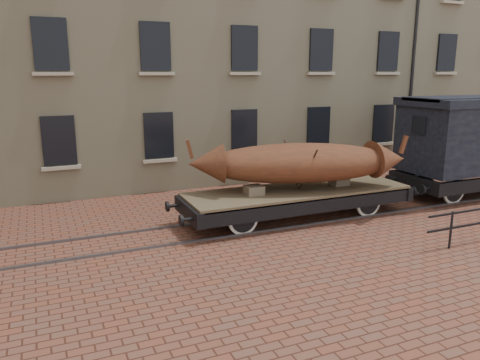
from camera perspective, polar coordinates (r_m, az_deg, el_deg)
name	(u,v)px	position (r m, az deg, el deg)	size (l,w,h in m)	color
ground	(279,221)	(14.60, 4.83, -4.99)	(90.00, 90.00, 0.00)	brown
warehouse_cream	(240,20)	(24.32, 0.02, 18.92)	(40.00, 10.19, 14.00)	beige
rail_track	(279,220)	(14.59, 4.83, -4.88)	(30.00, 1.52, 0.06)	#59595E
flatcar_wagon	(298,195)	(14.69, 7.05, -1.86)	(8.03, 2.18, 1.21)	brown
iron_boat	(299,163)	(14.47, 7.26, 2.11)	(6.86, 3.44, 1.64)	brown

